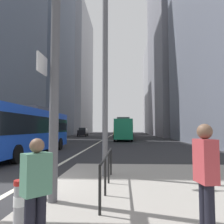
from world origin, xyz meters
name	(u,v)px	position (x,y,z in m)	size (l,w,h in m)	color
ground_plane	(96,144)	(0.00, 20.00, 0.00)	(160.00, 160.00, 0.00)	#28282B
median_island	(213,199)	(5.50, -1.00, 0.07)	(9.00, 10.00, 0.15)	gray
lane_centre_line	(104,139)	(0.00, 30.00, 0.01)	(0.20, 80.00, 0.01)	beige
office_tower_left_mid	(44,23)	(-16.00, 44.99, 27.29)	(11.51, 17.42, 54.58)	slate
office_tower_left_far	(70,72)	(-16.00, 72.52, 21.99)	(12.91, 25.80, 43.98)	#9E9EA3
office_tower_right_mid	(179,45)	(17.00, 48.10, 22.35)	(12.77, 25.14, 44.70)	gray
office_tower_right_far	(162,91)	(17.00, 74.04, 15.28)	(11.67, 20.95, 30.56)	#9E9EA3
city_bus_blue_oncoming	(27,128)	(-3.44, 8.42, 1.84)	(2.83, 11.66, 3.40)	blue
city_bus_red_receding	(123,128)	(3.17, 28.10, 1.84)	(2.74, 11.03, 3.40)	#198456
city_bus_red_distant	(124,128)	(3.37, 49.96, 1.84)	(2.90, 11.56, 3.40)	red
car_oncoming_mid	(83,132)	(-5.85, 43.00, 0.99)	(2.21, 4.65, 1.94)	black
car_receding_near	(119,132)	(2.25, 37.63, 0.99)	(2.13, 4.37, 1.94)	gold
car_receding_far	(128,132)	(4.06, 40.28, 0.99)	(2.20, 4.44, 1.94)	#232838
street_lamp_post	(105,36)	(2.60, 1.22, 5.28)	(5.50, 0.32, 8.00)	#56565B
bollard_left	(19,205)	(1.60, -3.28, 0.63)	(0.20, 0.20, 0.87)	#99999E
bollard_right	(44,180)	(1.35, -1.49, 0.61)	(0.20, 0.20, 0.83)	#99999E
pedestrian_railing	(107,163)	(2.80, -0.44, 0.86)	(0.06, 3.91, 0.98)	black
pedestrian_waiting	(206,175)	(4.53, -3.31, 1.14)	(0.29, 0.41, 1.77)	black
pedestrian_walking	(36,188)	(2.04, -3.71, 1.00)	(0.44, 0.44, 1.56)	black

